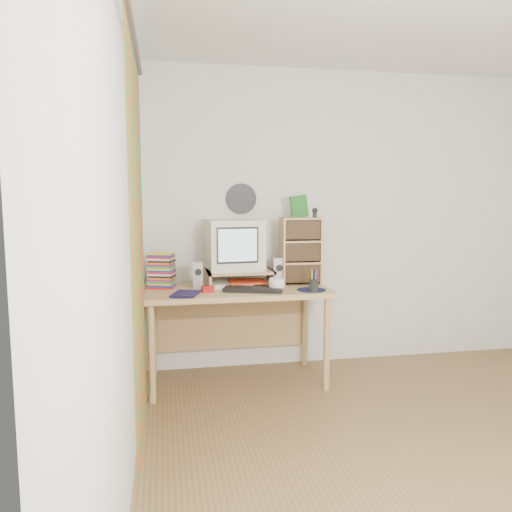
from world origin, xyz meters
name	(u,v)px	position (x,y,z in m)	size (l,w,h in m)	color
floor	(456,459)	(0.00, 0.00, 0.00)	(3.50, 3.50, 0.00)	brown
back_wall	(347,219)	(0.00, 1.75, 1.25)	(3.50, 3.50, 0.00)	silver
left_wall	(124,241)	(-1.75, 0.00, 1.25)	(3.50, 3.50, 0.00)	silver
curtain	(138,251)	(-1.71, 0.48, 1.15)	(2.20, 2.20, 0.00)	#C0551B
wall_disc	(241,199)	(-0.93, 1.73, 1.43)	(0.25, 0.25, 0.02)	black
desk	(235,303)	(-1.03, 1.44, 0.62)	(1.40, 0.70, 0.75)	tan
monitor_riser	(240,274)	(-0.98, 1.48, 0.84)	(0.52, 0.30, 0.12)	tan
crt_monitor	(235,245)	(-1.02, 1.53, 1.07)	(0.42, 0.42, 0.40)	beige
speaker_left	(198,275)	(-1.32, 1.41, 0.85)	(0.08, 0.08, 0.20)	#A9A8AD
speaker_right	(278,271)	(-0.68, 1.46, 0.86)	(0.08, 0.08, 0.22)	#A9A8AD
keyboard	(253,290)	(-0.93, 1.21, 0.76)	(0.44, 0.15, 0.03)	black
dvd_stack	(161,271)	(-1.59, 1.48, 0.88)	(0.18, 0.13, 0.26)	brown
cd_rack	(301,251)	(-0.49, 1.47, 1.02)	(0.32, 0.17, 0.53)	tan
mug	(277,285)	(-0.75, 1.19, 0.80)	(0.12, 0.12, 0.10)	white
diary	(174,292)	(-1.51, 1.19, 0.77)	(0.21, 0.16, 0.04)	#15103D
mousepad	(311,290)	(-0.49, 1.18, 0.75)	(0.22, 0.22, 0.00)	#101936
pen_cup	(314,283)	(-0.49, 1.11, 0.82)	(0.07, 0.07, 0.13)	black
papers	(237,283)	(-1.01, 1.46, 0.77)	(0.33, 0.24, 0.04)	white
red_box	(208,289)	(-1.26, 1.25, 0.77)	(0.09, 0.06, 0.04)	#AA1212
game_box	(299,206)	(-0.50, 1.49, 1.37)	(0.14, 0.03, 0.17)	#1C621F
webcam	(315,212)	(-0.38, 1.45, 1.32)	(0.05, 0.05, 0.08)	black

